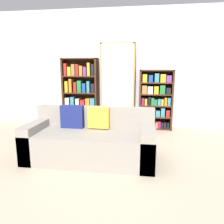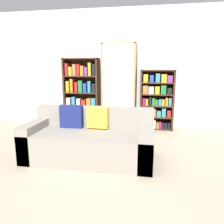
# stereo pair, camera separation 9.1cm
# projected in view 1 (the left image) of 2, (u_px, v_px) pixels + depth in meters

# --- Properties ---
(ground_plane) EXTENTS (16.00, 16.00, 0.00)m
(ground_plane) POSITION_uv_depth(u_px,v_px,m) (109.00, 169.00, 3.03)
(ground_plane) COLOR tan
(wall_back) EXTENTS (6.86, 0.06, 2.70)m
(wall_back) POSITION_uv_depth(u_px,v_px,m) (126.00, 69.00, 5.10)
(wall_back) COLOR silver
(wall_back) RESTS_ON ground
(couch) EXTENTS (1.92, 0.86, 0.80)m
(couch) POSITION_uv_depth(u_px,v_px,m) (91.00, 140.00, 3.36)
(couch) COLOR gray
(couch) RESTS_ON ground
(bookshelf_left) EXTENTS (0.83, 0.32, 1.59)m
(bookshelf_left) POSITION_uv_depth(u_px,v_px,m) (81.00, 94.00, 5.18)
(bookshelf_left) COLOR #3D2314
(bookshelf_left) RESTS_ON ground
(display_cabinet) EXTENTS (0.76, 0.36, 1.91)m
(display_cabinet) POSITION_uv_depth(u_px,v_px,m) (118.00, 87.00, 4.99)
(display_cabinet) COLOR #AD7F4C
(display_cabinet) RESTS_ON ground
(bookshelf_right) EXTENTS (0.75, 0.32, 1.33)m
(bookshelf_right) POSITION_uv_depth(u_px,v_px,m) (156.00, 100.00, 4.94)
(bookshelf_right) COLOR #3D2314
(bookshelf_right) RESTS_ON ground
(wine_bottle) EXTENTS (0.09, 0.09, 0.34)m
(wine_bottle) POSITION_uv_depth(u_px,v_px,m) (147.00, 134.00, 4.19)
(wine_bottle) COLOR black
(wine_bottle) RESTS_ON ground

